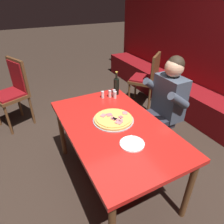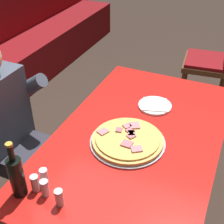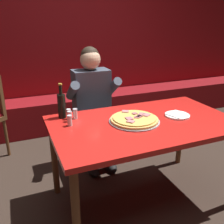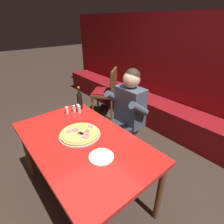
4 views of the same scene
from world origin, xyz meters
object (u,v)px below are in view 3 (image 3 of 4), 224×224
(shaker_oregano, at_px, (70,121))
(diner_seated_blue_shirt, at_px, (94,103))
(shaker_black_pepper, at_px, (69,114))
(shaker_parmesan, at_px, (70,117))
(pizza, at_px, (134,119))
(shaker_red_pepper_flakes, at_px, (75,114))
(plate_white_paper, at_px, (178,115))
(beer_bottle, at_px, (62,105))
(main_dining_table, at_px, (144,130))

(shaker_oregano, xyz_separation_m, diner_seated_blue_shirt, (0.40, 0.60, -0.09))
(shaker_black_pepper, xyz_separation_m, shaker_parmesan, (-0.01, -0.06, 0.00))
(shaker_black_pepper, bearing_deg, diner_seated_blue_shirt, 51.25)
(pizza, relative_size, shaker_oregano, 4.75)
(pizza, distance_m, shaker_red_pepper_flakes, 0.49)
(shaker_black_pepper, height_order, diner_seated_blue_shirt, diner_seated_blue_shirt)
(diner_seated_blue_shirt, bearing_deg, plate_white_paper, -56.76)
(shaker_oregano, bearing_deg, shaker_black_pepper, 79.63)
(shaker_red_pepper_flakes, xyz_separation_m, shaker_oregano, (-0.08, -0.13, 0.00))
(shaker_parmesan, relative_size, shaker_oregano, 1.00)
(shaker_parmesan, bearing_deg, shaker_red_pepper_flakes, 36.39)
(shaker_oregano, distance_m, diner_seated_blue_shirt, 0.73)
(shaker_black_pepper, bearing_deg, shaker_parmesan, -96.23)
(plate_white_paper, relative_size, shaker_parmesan, 2.44)
(beer_bottle, xyz_separation_m, shaker_oregano, (0.02, -0.20, -0.07))
(main_dining_table, relative_size, shaker_red_pepper_flakes, 17.34)
(plate_white_paper, xyz_separation_m, shaker_parmesan, (-0.87, 0.24, 0.03))
(main_dining_table, relative_size, pizza, 3.65)
(beer_bottle, distance_m, shaker_oregano, 0.21)
(pizza, xyz_separation_m, shaker_red_pepper_flakes, (-0.42, 0.24, 0.02))
(plate_white_paper, bearing_deg, shaker_red_pepper_flakes, 161.19)
(plate_white_paper, xyz_separation_m, diner_seated_blue_shirt, (-0.49, 0.76, -0.06))
(shaker_parmesan, distance_m, shaker_oregano, 0.09)
(main_dining_table, distance_m, beer_bottle, 0.71)
(main_dining_table, height_order, beer_bottle, beer_bottle)
(shaker_oregano, bearing_deg, shaker_red_pepper_flakes, 59.22)
(shaker_black_pepper, relative_size, shaker_red_pepper_flakes, 1.00)
(pizza, distance_m, shaker_oregano, 0.51)
(shaker_black_pepper, relative_size, diner_seated_blue_shirt, 0.07)
(main_dining_table, bearing_deg, diner_seated_blue_shirt, 103.31)
(main_dining_table, bearing_deg, shaker_oregano, 165.71)
(shaker_black_pepper, relative_size, shaker_oregano, 1.00)
(shaker_oregano, relative_size, diner_seated_blue_shirt, 0.07)
(pizza, bearing_deg, shaker_oregano, 166.79)
(shaker_red_pepper_flakes, relative_size, diner_seated_blue_shirt, 0.07)
(plate_white_paper, height_order, shaker_oregano, shaker_oregano)
(beer_bottle, bearing_deg, plate_white_paper, -20.82)
(shaker_red_pepper_flakes, relative_size, shaker_parmesan, 1.00)
(pizza, bearing_deg, diner_seated_blue_shirt, 97.95)
(pizza, xyz_separation_m, beer_bottle, (-0.52, 0.31, 0.09))
(shaker_red_pepper_flakes, bearing_deg, plate_white_paper, -18.81)
(beer_bottle, distance_m, shaker_parmesan, 0.14)
(pizza, height_order, diner_seated_blue_shirt, diner_seated_blue_shirt)
(beer_bottle, bearing_deg, diner_seated_blue_shirt, 44.62)
(plate_white_paper, height_order, diner_seated_blue_shirt, diner_seated_blue_shirt)
(main_dining_table, relative_size, diner_seated_blue_shirt, 1.17)
(plate_white_paper, xyz_separation_m, beer_bottle, (-0.91, 0.35, 0.10))
(shaker_red_pepper_flakes, height_order, diner_seated_blue_shirt, diner_seated_blue_shirt)
(beer_bottle, relative_size, shaker_oregano, 3.40)
(shaker_parmesan, bearing_deg, pizza, -23.00)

